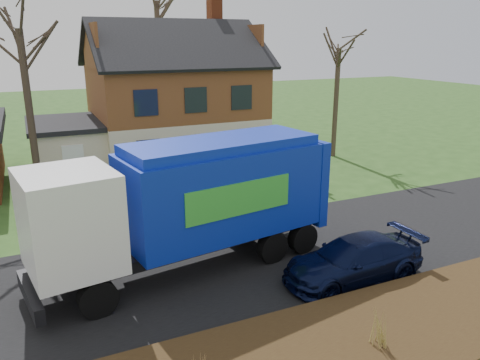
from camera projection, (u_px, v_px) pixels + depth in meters
name	position (u px, v px, depth m)	size (l,w,h in m)	color
ground	(245.00, 259.00, 15.52)	(120.00, 120.00, 0.00)	#254818
road	(245.00, 259.00, 15.52)	(80.00, 7.00, 0.02)	black
mulch_verge	(342.00, 347.00, 10.86)	(80.00, 3.50, 0.30)	black
main_house	(166.00, 93.00, 27.05)	(12.95, 8.95, 9.26)	beige
garbage_truck	(194.00, 198.00, 14.34)	(9.75, 3.96, 4.06)	black
silver_sedan	(156.00, 202.00, 18.88)	(1.45, 4.16, 1.37)	#979A9E
navy_wagon	(353.00, 260.00, 14.07)	(1.82, 4.47, 1.30)	black
tree_front_west	(15.00, 0.00, 18.69)	(3.48, 3.48, 10.33)	#392C22
tree_front_east	(340.00, 29.00, 27.09)	(3.35, 3.35, 9.29)	#433628
grass_clump_mid	(378.00, 325.00, 10.60)	(0.35, 0.29, 0.98)	#9D8945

